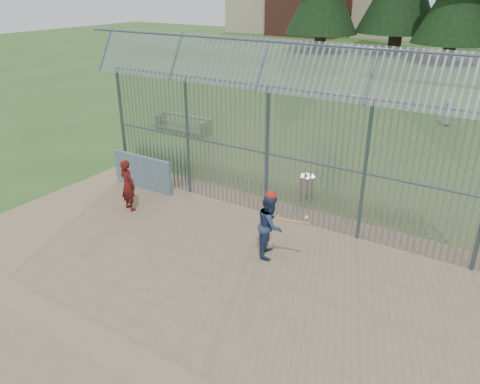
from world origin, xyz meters
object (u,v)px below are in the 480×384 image
Objects in this scene: batter at (270,225)px; onlooker at (128,185)px; trash_can at (306,186)px; dugout_wall at (143,172)px; bleacher at (182,123)px.

onlooker is (-5.09, -0.02, -0.03)m from batter.
onlooker is 5.87m from trash_can.
batter is 1.03× the size of onlooker.
dugout_wall is at bearing 55.01° from batter.
bleacher is (-8.31, 3.72, 0.03)m from trash_can.
bleacher is at bearing 155.90° from trash_can.
dugout_wall is 5.69m from trash_can.
onlooker is 8.65m from bleacher.
trash_can is 9.11m from bleacher.
batter reaches higher than trash_can.
bleacher is (-3.99, 7.66, -0.45)m from onlooker.
trash_can is (4.32, 3.94, -0.48)m from onlooker.
trash_can is (5.13, 2.45, -0.24)m from dugout_wall.
dugout_wall reaches higher than trash_can.
trash_can is (-0.77, 3.93, -0.50)m from batter.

